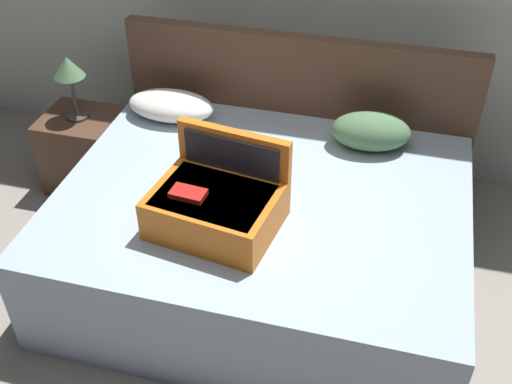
{
  "coord_description": "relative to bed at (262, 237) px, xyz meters",
  "views": [
    {
      "loc": [
        0.58,
        -1.9,
        2.42
      ],
      "look_at": [
        0.0,
        0.28,
        0.65
      ],
      "focal_mm": 43.79,
      "sensor_mm": 36.0,
      "label": 1
    }
  ],
  "objects": [
    {
      "name": "bed",
      "position": [
        0.0,
        0.0,
        0.0
      ],
      "size": [
        1.97,
        1.54,
        0.55
      ],
      "primitive_type": "cube",
      "color": "#99ADBC",
      "rests_on": "ground"
    },
    {
      "name": "pillow_near_headboard",
      "position": [
        -0.68,
        0.56,
        0.35
      ],
      "size": [
        0.5,
        0.28,
        0.15
      ],
      "primitive_type": "ellipsoid",
      "rotation": [
        0.0,
        0.0,
        0.02
      ],
      "color": "white",
      "rests_on": "bed"
    },
    {
      "name": "nightstand",
      "position": [
        -1.27,
        0.52,
        -0.03
      ],
      "size": [
        0.44,
        0.4,
        0.49
      ],
      "primitive_type": "cube",
      "color": "#4C3323",
      "rests_on": "ground"
    },
    {
      "name": "pillow_center_head",
      "position": [
        0.45,
        0.55,
        0.37
      ],
      "size": [
        0.44,
        0.3,
        0.19
      ],
      "primitive_type": "ellipsoid",
      "rotation": [
        0.0,
        0.0,
        0.12
      ],
      "color": "#4C724C",
      "rests_on": "bed"
    },
    {
      "name": "table_lamp",
      "position": [
        -1.27,
        0.52,
        0.51
      ],
      "size": [
        0.18,
        0.18,
        0.39
      ],
      "color": "#3F3833",
      "rests_on": "nightstand"
    },
    {
      "name": "ground_plane",
      "position": [
        0.0,
        -0.4,
        -0.28
      ],
      "size": [
        12.0,
        12.0,
        0.0
      ],
      "primitive_type": "plane",
      "color": "gray"
    },
    {
      "name": "headboard",
      "position": [
        0.0,
        0.81,
        0.23
      ],
      "size": [
        2.01,
        0.08,
        1.02
      ],
      "primitive_type": "cube",
      "color": "#4C3323",
      "rests_on": "ground"
    },
    {
      "name": "hard_case_large",
      "position": [
        -0.14,
        -0.27,
        0.4
      ],
      "size": [
        0.6,
        0.51,
        0.39
      ],
      "rotation": [
        0.0,
        0.0,
        -0.15
      ],
      "color": "#D16619",
      "rests_on": "bed"
    }
  ]
}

